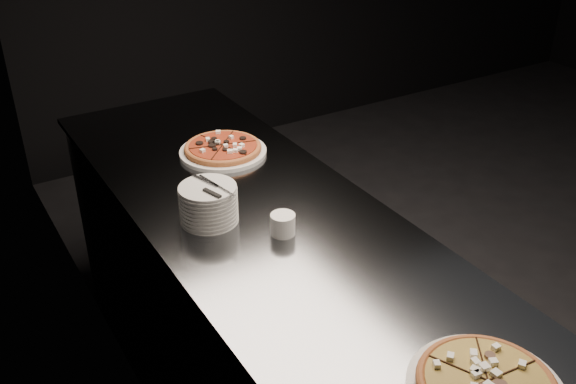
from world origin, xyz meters
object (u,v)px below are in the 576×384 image
ramekin (283,224)px  pizza_tomato (223,149)px  plate_stack (209,204)px  counter (277,337)px  cutlery (211,187)px

ramekin → pizza_tomato: bearing=81.2°
plate_stack → counter: bearing=-38.1°
pizza_tomato → plate_stack: size_ratio=1.99×
counter → pizza_tomato: pizza_tomato is taller
pizza_tomato → plate_stack: 0.48m
cutlery → pizza_tomato: bearing=43.5°
counter → cutlery: bearing=143.8°
cutlery → ramekin: size_ratio=2.54×
pizza_tomato → cutlery: (-0.24, -0.43, 0.10)m
cutlery → ramekin: cutlery is taller
counter → cutlery: cutlery is taller
plate_stack → pizza_tomato: bearing=58.7°
plate_stack → cutlery: cutlery is taller
plate_stack → ramekin: (0.16, -0.19, -0.03)m
plate_stack → cutlery: size_ratio=0.93×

